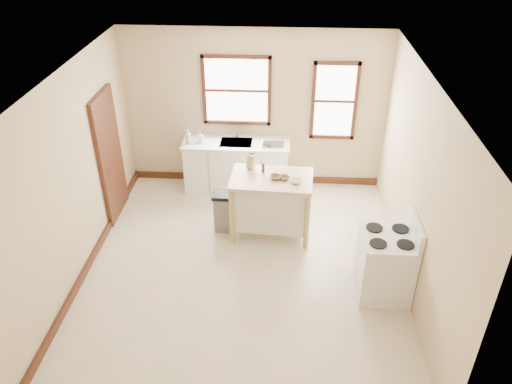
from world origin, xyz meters
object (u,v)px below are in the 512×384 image
at_px(soap_bottle_b, 200,137).
at_px(bowl_a, 275,177).
at_px(knife_block, 251,162).
at_px(pepper_grinder, 263,168).
at_px(dish_rack, 273,143).
at_px(bowl_b, 284,178).
at_px(gas_stove, 386,256).
at_px(bowl_c, 296,181).
at_px(kitchen_island, 271,206).
at_px(trash_bin, 224,211).
at_px(soap_bottle_a, 188,137).

bearing_deg(soap_bottle_b, bowl_a, -46.71).
relative_size(knife_block, pepper_grinder, 1.33).
height_order(dish_rack, knife_block, knife_block).
distance_m(bowl_b, gas_stove, 1.87).
xyz_separation_m(bowl_c, gas_stove, (1.19, -1.12, -0.44)).
xyz_separation_m(bowl_b, bowl_c, (0.17, -0.10, 0.01)).
height_order(bowl_a, gas_stove, gas_stove).
relative_size(knife_block, bowl_b, 1.24).
relative_size(pepper_grinder, bowl_a, 0.88).
relative_size(kitchen_island, pepper_grinder, 8.13).
height_order(dish_rack, bowl_a, bowl_a).
bearing_deg(gas_stove, knife_block, 141.13).
xyz_separation_m(soap_bottle_b, trash_bin, (0.53, -1.23, -0.68)).
xyz_separation_m(soap_bottle_b, bowl_a, (1.32, -1.29, 0.00)).
bearing_deg(kitchen_island, soap_bottle_b, 138.16).
relative_size(kitchen_island, gas_stove, 1.04).
bearing_deg(gas_stove, bowl_c, 136.73).
distance_m(bowl_b, trash_bin, 1.15).
distance_m(knife_block, pepper_grinder, 0.23).
distance_m(soap_bottle_a, bowl_b, 2.07).
xyz_separation_m(kitchen_island, bowl_c, (0.36, -0.12, 0.53)).
bearing_deg(dish_rack, bowl_c, -52.86).
relative_size(pepper_grinder, trash_bin, 0.22).
height_order(dish_rack, kitchen_island, dish_rack).
relative_size(soap_bottle_b, gas_stove, 0.16).
distance_m(soap_bottle_a, trash_bin, 1.56).
bearing_deg(trash_bin, dish_rack, 59.20).
bearing_deg(bowl_c, dish_rack, 105.44).
height_order(soap_bottle_b, trash_bin, soap_bottle_b).
bearing_deg(dish_rack, trash_bin, -98.92).
distance_m(kitchen_island, trash_bin, 0.75).
xyz_separation_m(dish_rack, pepper_grinder, (-0.12, -1.09, 0.11)).
relative_size(trash_bin, gas_stove, 0.57).
height_order(dish_rack, bowl_b, bowl_b).
relative_size(soap_bottle_b, dish_rack, 0.51).
xyz_separation_m(bowl_a, bowl_c, (0.30, -0.10, 0.01)).
relative_size(kitchen_island, bowl_c, 7.32).
relative_size(soap_bottle_a, pepper_grinder, 1.68).
xyz_separation_m(bowl_a, gas_stove, (1.49, -1.22, -0.43)).
bearing_deg(soap_bottle_b, bowl_c, -43.03).
bearing_deg(bowl_b, bowl_c, -29.33).
relative_size(kitchen_island, trash_bin, 1.81).
bearing_deg(bowl_b, pepper_grinder, 150.49).
bearing_deg(bowl_b, bowl_a, 176.91).
bearing_deg(gas_stove, trash_bin, 150.78).
relative_size(bowl_b, gas_stove, 0.14).
bearing_deg(gas_stove, bowl_a, 140.68).
bearing_deg(knife_block, kitchen_island, -16.08).
bearing_deg(pepper_grinder, knife_block, 149.37).
height_order(dish_rack, bowl_c, bowl_c).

